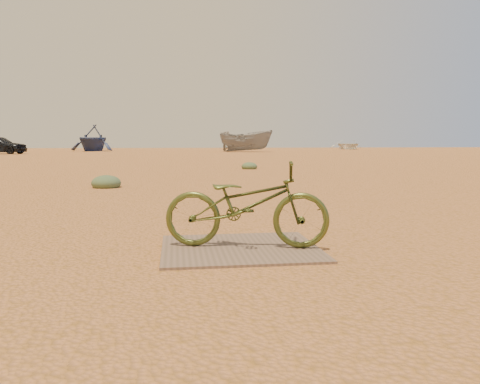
{
  "coord_description": "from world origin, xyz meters",
  "views": [
    {
      "loc": [
        0.04,
        -4.37,
        0.97
      ],
      "look_at": [
        0.6,
        -0.3,
        0.52
      ],
      "focal_mm": 35.0,
      "sensor_mm": 36.0,
      "label": 1
    }
  ],
  "objects": [
    {
      "name": "ground",
      "position": [
        0.0,
        0.0,
        0.0
      ],
      "size": [
        120.0,
        120.0,
        0.0
      ],
      "primitive_type": "plane",
      "color": "#C37749",
      "rests_on": "ground"
    },
    {
      "name": "plywood_board",
      "position": [
        0.6,
        -0.3,
        0.01
      ],
      "size": [
        1.39,
        1.21,
        0.02
      ],
      "primitive_type": "cube",
      "color": "brown",
      "rests_on": "ground"
    },
    {
      "name": "bicycle",
      "position": [
        0.66,
        -0.29,
        0.41
      ],
      "size": [
        1.54,
        0.82,
        0.77
      ],
      "primitive_type": "imported",
      "rotation": [
        0.0,
        0.0,
        1.35
      ],
      "color": "#465121",
      "rests_on": "plywood_board"
    },
    {
      "name": "boat_far_left",
      "position": [
        -7.51,
        40.82,
        1.24
      ],
      "size": [
        5.45,
        5.83,
        2.48
      ],
      "primitive_type": "imported",
      "rotation": [
        0.0,
        0.0,
        -0.35
      ],
      "color": "navy",
      "rests_on": "ground"
    },
    {
      "name": "boat_mid_right",
      "position": [
        6.16,
        36.24,
        0.94
      ],
      "size": [
        5.15,
        3.85,
        1.88
      ],
      "primitive_type": "imported",
      "rotation": [
        0.0,
        0.0,
        1.1
      ],
      "color": "gray",
      "rests_on": "ground"
    },
    {
      "name": "boat_far_right",
      "position": [
        19.61,
        47.04,
        0.51
      ],
      "size": [
        4.53,
        5.61,
        1.03
      ],
      "primitive_type": "imported",
      "rotation": [
        0.0,
        0.0,
        -0.22
      ],
      "color": "white",
      "rests_on": "ground"
    },
    {
      "name": "kale_a",
      "position": [
        -1.39,
        5.6,
        0.0
      ],
      "size": [
        0.61,
        0.61,
        0.33
      ],
      "primitive_type": "ellipsoid",
      "color": "#576B49",
      "rests_on": "ground"
    },
    {
      "name": "kale_b",
      "position": [
        2.56,
        11.49,
        0.0
      ],
      "size": [
        0.55,
        0.55,
        0.3
      ],
      "primitive_type": "ellipsoid",
      "color": "#576B49",
      "rests_on": "ground"
    }
  ]
}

